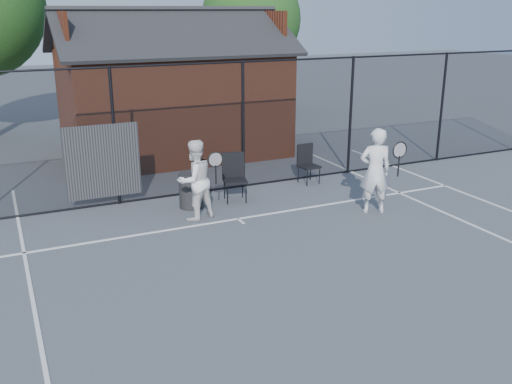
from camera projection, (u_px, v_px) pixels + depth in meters
name	position (u px, v px, depth m)	size (l,w,h in m)	color
ground	(311.00, 279.00, 9.11)	(80.00, 80.00, 0.00)	#4B4F56
court_lines	(359.00, 317.00, 7.97)	(11.02, 18.00, 0.01)	silver
fence	(190.00, 133.00, 12.86)	(22.04, 3.00, 3.00)	black
clubhouse	(173.00, 99.00, 16.59)	(6.50, 4.36, 4.19)	brown
tree_right	(251.00, 19.00, 22.70)	(3.97, 3.97, 5.70)	black
player_front	(375.00, 171.00, 11.84)	(0.86, 0.70, 1.81)	silver
player_back	(195.00, 180.00, 11.48)	(0.96, 0.82, 1.65)	white
chair_left	(235.00, 178.00, 12.65)	(0.50, 0.52, 1.05)	black
chair_right	(309.00, 165.00, 13.98)	(0.45, 0.47, 0.94)	black
waste_bin	(191.00, 190.00, 12.29)	(0.53, 0.53, 0.77)	#242424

